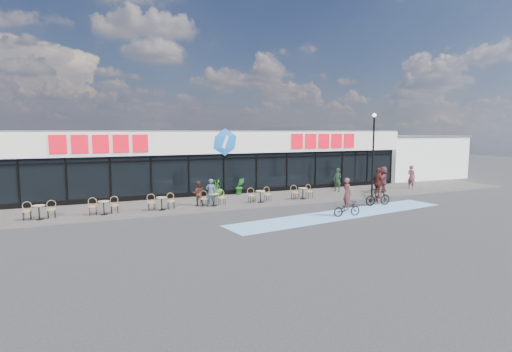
# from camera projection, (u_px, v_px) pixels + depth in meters

# --- Properties ---
(ground) EXTENTS (120.00, 120.00, 0.00)m
(ground) POSITION_uv_depth(u_px,v_px,m) (266.00, 215.00, 21.78)
(ground) COLOR #28282B
(ground) RESTS_ON ground
(sidewalk) EXTENTS (44.00, 5.00, 0.10)m
(sidewalk) POSITION_uv_depth(u_px,v_px,m) (237.00, 201.00, 25.87)
(sidewalk) COLOR #4E4945
(sidewalk) RESTS_ON ground
(bike_lane) EXTENTS (14.17, 4.13, 0.01)m
(bike_lane) POSITION_uv_depth(u_px,v_px,m) (343.00, 214.00, 22.00)
(bike_lane) COLOR #6A99C9
(bike_lane) RESTS_ON ground
(building) EXTENTS (30.60, 6.57, 4.75)m
(building) POSITION_uv_depth(u_px,v_px,m) (211.00, 160.00, 30.56)
(building) COLOR black
(building) RESTS_ON ground
(neighbour_building) EXTENTS (9.20, 7.20, 4.11)m
(neighbour_building) POSITION_uv_depth(u_px,v_px,m) (406.00, 156.00, 39.70)
(neighbour_building) COLOR silver
(neighbour_building) RESTS_ON ground
(lamp_post) EXTENTS (0.28, 0.28, 5.66)m
(lamp_post) POSITION_uv_depth(u_px,v_px,m) (373.00, 148.00, 27.11)
(lamp_post) COLOR black
(lamp_post) RESTS_ON sidewalk
(bistro_set_0) EXTENTS (1.54, 0.62, 0.90)m
(bistro_set_0) POSITION_uv_depth(u_px,v_px,m) (39.00, 210.00, 20.25)
(bistro_set_0) COLOR tan
(bistro_set_0) RESTS_ON sidewalk
(bistro_set_1) EXTENTS (1.54, 0.62, 0.90)m
(bistro_set_1) POSITION_uv_depth(u_px,v_px,m) (104.00, 206.00, 21.47)
(bistro_set_1) COLOR tan
(bistro_set_1) RESTS_ON sidewalk
(bistro_set_2) EXTENTS (1.54, 0.62, 0.90)m
(bistro_set_2) POSITION_uv_depth(u_px,v_px,m) (161.00, 202.00, 22.69)
(bistro_set_2) COLOR tan
(bistro_set_2) RESTS_ON sidewalk
(bistro_set_3) EXTENTS (1.54, 0.62, 0.90)m
(bistro_set_3) POSITION_uv_depth(u_px,v_px,m) (213.00, 198.00, 23.91)
(bistro_set_3) COLOR tan
(bistro_set_3) RESTS_ON sidewalk
(bistro_set_4) EXTENTS (1.54, 0.62, 0.90)m
(bistro_set_4) POSITION_uv_depth(u_px,v_px,m) (260.00, 195.00, 25.13)
(bistro_set_4) COLOR tan
(bistro_set_4) RESTS_ON sidewalk
(bistro_set_5) EXTENTS (1.54, 0.62, 0.90)m
(bistro_set_5) POSITION_uv_depth(u_px,v_px,m) (302.00, 192.00, 26.35)
(bistro_set_5) COLOR tan
(bistro_set_5) RESTS_ON sidewalk
(potted_plant_left) EXTENTS (0.67, 0.67, 1.16)m
(potted_plant_left) POSITION_uv_depth(u_px,v_px,m) (218.00, 188.00, 27.46)
(potted_plant_left) COLOR #214F16
(potted_plant_left) RESTS_ON sidewalk
(potted_plant_mid) EXTENTS (0.95, 0.95, 1.22)m
(potted_plant_mid) POSITION_uv_depth(u_px,v_px,m) (216.00, 187.00, 27.41)
(potted_plant_mid) COLOR #175117
(potted_plant_mid) RESTS_ON sidewalk
(potted_plant_right) EXTENTS (0.74, 0.64, 1.17)m
(potted_plant_right) POSITION_uv_depth(u_px,v_px,m) (240.00, 186.00, 28.06)
(potted_plant_right) COLOR #19591B
(potted_plant_right) RESTS_ON sidewalk
(patron_left) EXTENTS (0.64, 0.46, 1.65)m
(patron_left) POSITION_uv_depth(u_px,v_px,m) (211.00, 192.00, 23.80)
(patron_left) COLOR #323C4E
(patron_left) RESTS_ON sidewalk
(patron_right) EXTENTS (0.81, 0.69, 1.46)m
(patron_right) POSITION_uv_depth(u_px,v_px,m) (198.00, 193.00, 24.00)
(patron_right) COLOR #411F17
(patron_right) RESTS_ON sidewalk
(pedestrian_a) EXTENTS (0.63, 0.74, 1.73)m
(pedestrian_a) POSITION_uv_depth(u_px,v_px,m) (338.00, 180.00, 29.46)
(pedestrian_a) COLOR black
(pedestrian_a) RESTS_ON sidewalk
(pedestrian_b) EXTENTS (0.53, 0.72, 1.82)m
(pedestrian_b) POSITION_uv_depth(u_px,v_px,m) (411.00, 177.00, 30.95)
(pedestrian_b) COLOR brown
(pedestrian_b) RESTS_ON sidewalk
(pedestrian_c) EXTENTS (1.77, 1.45, 1.90)m
(pedestrian_c) POSITION_uv_depth(u_px,v_px,m) (383.00, 179.00, 29.10)
(pedestrian_c) COLOR #552B2F
(pedestrian_c) RESTS_ON sidewalk
(cyclist_a) EXTENTS (1.60, 0.68, 2.08)m
(cyclist_a) POSITION_uv_depth(u_px,v_px,m) (347.00, 203.00, 21.43)
(cyclist_a) COLOR black
(cyclist_a) RESTS_ON ground
(cyclist_b) EXTENTS (1.76, 1.14, 2.33)m
(cyclist_b) POSITION_uv_depth(u_px,v_px,m) (378.00, 190.00, 24.45)
(cyclist_b) COLOR black
(cyclist_b) RESTS_ON ground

